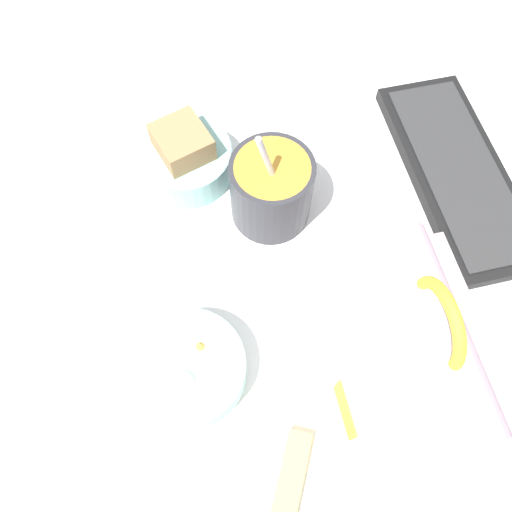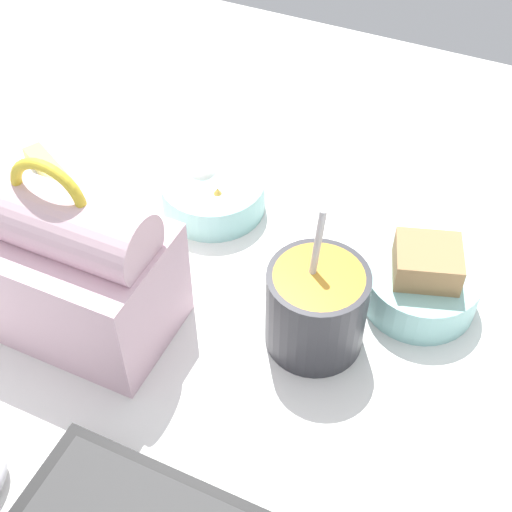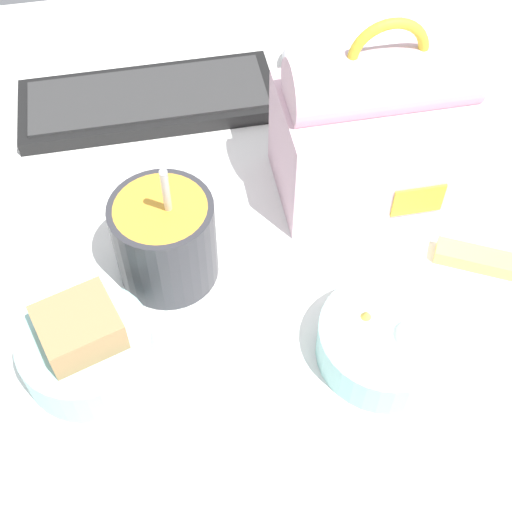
% 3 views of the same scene
% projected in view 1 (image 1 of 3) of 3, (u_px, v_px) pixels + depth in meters
% --- Properties ---
extents(desk_surface, '(1.40, 1.10, 0.02)m').
position_uv_depth(desk_surface, '(247.00, 292.00, 0.60)').
color(desk_surface, white).
rests_on(desk_surface, ground).
extents(keyboard, '(0.31, 0.12, 0.02)m').
position_uv_depth(keyboard, '(457.00, 173.00, 0.65)').
color(keyboard, black).
rests_on(keyboard, desk_surface).
extents(lunch_bag, '(0.19, 0.13, 0.21)m').
position_uv_depth(lunch_bag, '(405.00, 353.00, 0.48)').
color(lunch_bag, beige).
rests_on(lunch_bag, desk_surface).
extents(soup_cup, '(0.10, 0.10, 0.16)m').
position_uv_depth(soup_cup, '(271.00, 190.00, 0.59)').
color(soup_cup, '#333338').
rests_on(soup_cup, desk_surface).
extents(bento_bowl_sandwich, '(0.12, 0.12, 0.08)m').
position_uv_depth(bento_bowl_sandwich, '(185.00, 158.00, 0.63)').
color(bento_bowl_sandwich, '#93D1CC').
rests_on(bento_bowl_sandwich, desk_surface).
extents(bento_bowl_snacks, '(0.12, 0.12, 0.05)m').
position_uv_depth(bento_bowl_snacks, '(189.00, 368.00, 0.53)').
color(bento_bowl_snacks, '#93D1CC').
rests_on(bento_bowl_snacks, desk_surface).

